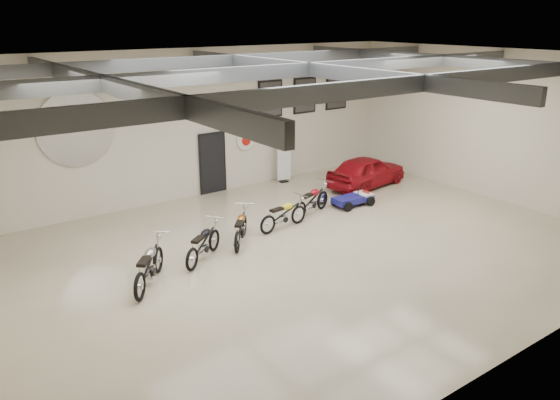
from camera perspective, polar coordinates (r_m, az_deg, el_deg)
floor at (r=14.70m, az=2.75°, el=-5.28°), size 16.00×12.00×0.01m
ceiling at (r=13.47m, az=3.09°, el=14.55°), size 16.00×12.00×0.01m
back_wall at (r=18.82m, az=-8.67°, el=7.85°), size 16.00×0.02×5.00m
right_wall at (r=19.78m, az=21.49°, el=7.30°), size 0.02×12.00×5.00m
ceiling_beams at (r=13.49m, az=3.07°, el=13.49°), size 15.80×11.80×0.32m
door at (r=19.32m, az=-7.08°, el=3.79°), size 0.92×0.08×2.10m
logo_plaque at (r=17.29m, az=-20.54°, el=6.95°), size 2.30×0.06×1.16m
poster_left at (r=20.21m, az=-1.03°, el=10.52°), size 1.05×0.08×1.35m
poster_mid at (r=21.16m, az=2.60°, el=10.87°), size 1.05×0.08×1.35m
poster_right at (r=22.18m, az=5.90°, el=11.15°), size 1.05×0.08×1.35m
oil_sign at (r=19.86m, az=-3.61°, el=6.23°), size 0.72×0.10×0.72m
banner_stand at (r=20.42m, az=0.42°, el=4.57°), size 0.57×0.32×1.98m
motorcycle_silver at (r=13.01m, az=-13.56°, el=-6.60°), size 1.77×1.94×1.05m
motorcycle_black at (r=14.08m, az=-8.04°, el=-4.47°), size 1.81×1.52×0.95m
motorcycle_gold at (r=15.01m, az=-4.14°, el=-2.86°), size 1.60×1.73×0.94m
motorcycle_yellow at (r=15.98m, az=0.36°, el=-1.47°), size 1.82×0.76×0.92m
motorcycle_red at (r=17.15m, az=3.33°, el=0.00°), size 1.95×1.15×0.97m
go_kart at (r=18.22m, az=7.99°, el=0.42°), size 1.76×0.84×0.63m
vintage_car at (r=20.22m, az=9.03°, el=3.01°), size 1.88×3.59×1.17m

